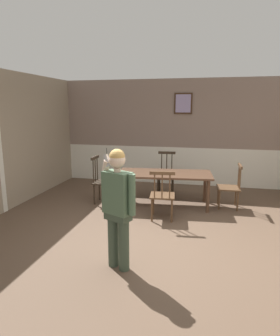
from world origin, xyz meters
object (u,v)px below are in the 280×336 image
dining_table (164,176)px  chair_by_doorway (162,195)px  chair_opposite_corner (102,181)px  chair_at_table_head (166,175)px  chair_near_window (230,187)px  person_figure (118,203)px

dining_table → chair_by_doorway: chair_by_doorway is taller
chair_opposite_corner → chair_by_doorway: bearing=63.9°
chair_at_table_head → chair_opposite_corner: bearing=33.9°
dining_table → chair_at_table_head: (-0.08, 0.84, -0.17)m
chair_near_window → dining_table: bearing=93.9°
chair_by_doorway → chair_opposite_corner: chair_opposite_corner is taller
chair_at_table_head → chair_opposite_corner: chair_opposite_corner is taller
chair_at_table_head → chair_opposite_corner: (-1.30, -0.97, 0.02)m
chair_at_table_head → chair_opposite_corner: 1.62m
dining_table → chair_at_table_head: size_ratio=2.00×
chair_at_table_head → person_figure: 3.55m
chair_by_doorway → chair_at_table_head: bearing=89.4°
chair_by_doorway → chair_at_table_head: 1.68m
dining_table → chair_opposite_corner: size_ratio=1.98×
chair_near_window → chair_by_doorway: (-1.30, -0.97, 0.02)m
chair_near_window → chair_by_doorway: 1.62m
chair_opposite_corner → person_figure: 2.84m
chair_near_window → chair_opposite_corner: 2.78m
chair_near_window → person_figure: bearing=148.8°
dining_table → chair_near_window: (1.38, 0.14, -0.18)m
dining_table → person_figure: person_figure is taller
chair_by_doorway → person_figure: (-0.29, -1.85, 0.42)m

